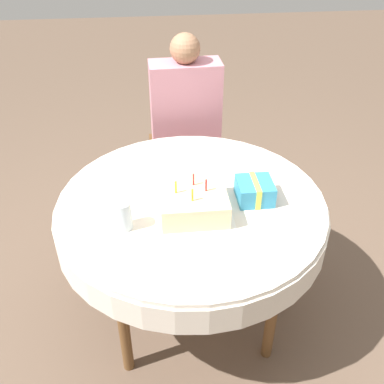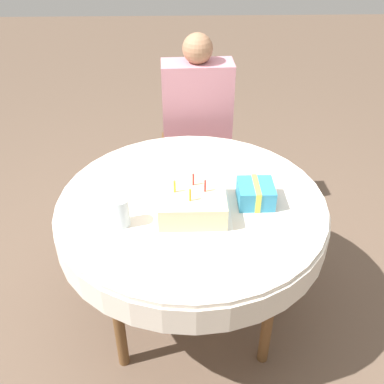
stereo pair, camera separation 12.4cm
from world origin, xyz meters
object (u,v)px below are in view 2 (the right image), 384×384
object	(u,v)px
chair	(196,139)
drinking_glass	(121,212)
person	(197,115)
gift_box	(256,194)
birthday_cake	(193,201)

from	to	relation	value
chair	drinking_glass	size ratio (longest dim) A/B	7.16
person	gift_box	bearing A→B (deg)	-77.68
person	birthday_cake	xyz separation A→B (m)	(-0.05, -0.93, 0.05)
birthday_cake	chair	bearing A→B (deg)	87.13
chair	person	distance (m)	0.23
chair	drinking_glass	bearing A→B (deg)	-109.65
birthday_cake	drinking_glass	distance (m)	0.31
chair	gift_box	xyz separation A→B (m)	(0.23, -0.96, 0.25)
person	gift_box	distance (m)	0.90
chair	person	size ratio (longest dim) A/B	0.76
person	drinking_glass	bearing A→B (deg)	-111.34
person	drinking_glass	distance (m)	1.07
chair	gift_box	world-z (taller)	chair
chair	person	bearing A→B (deg)	-90.00
person	drinking_glass	xyz separation A→B (m)	(-0.35, -1.01, 0.06)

